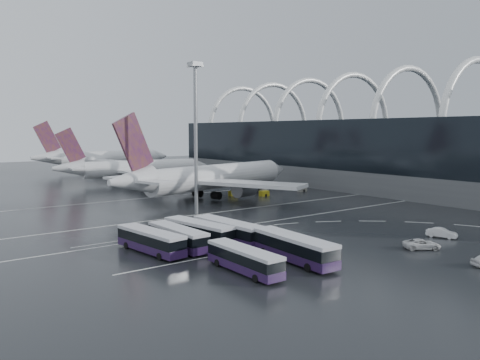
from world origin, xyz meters
TOP-DOWN VIEW (x-y plane):
  - ground at (0.00, 0.00)m, footprint 420.00×420.00m
  - terminal at (61.56, 19.84)m, footprint 42.00×160.00m
  - lane_marking_near at (0.00, -2.00)m, footprint 120.00×0.25m
  - lane_marking_mid at (0.00, 12.00)m, footprint 120.00×0.25m
  - lane_marking_far at (0.00, 40.00)m, footprint 120.00×0.25m
  - bus_bay_line_south at (-24.00, -16.00)m, footprint 28.00×0.25m
  - bus_bay_line_north at (-24.00, 0.00)m, footprint 28.00×0.25m
  - airliner_main at (5.43, 29.67)m, footprint 60.72×52.46m
  - airliner_gate_b at (5.35, 75.28)m, footprint 51.71×46.17m
  - airliner_gate_c at (13.12, 124.12)m, footprint 58.13×53.92m
  - bus_row_near_a at (-29.80, -9.33)m, footprint 4.55×13.16m
  - bus_row_near_b at (-25.63, -9.45)m, footprint 3.29×12.64m
  - bus_row_near_c at (-21.43, -8.40)m, footprint 4.92×13.44m
  - bus_row_near_d at (-17.80, -10.98)m, footprint 4.07×13.78m
  - bus_row_far_a at (-24.89, -24.29)m, footprint 2.97×12.04m
  - bus_row_far_c at (-16.99, -24.48)m, footprint 3.96×14.05m
  - van_curve_a at (2.14, -30.78)m, footprint 5.62×4.94m
  - van_curve_c at (11.28, -28.52)m, footprint 2.91×4.85m
  - floodlight_mast at (-8.57, 13.23)m, footprint 2.33×2.33m
  - gse_cart_belly_a at (19.17, 24.95)m, footprint 2.48×1.46m
  - gse_cart_belly_b at (21.88, 28.21)m, footprint 2.18×1.29m
  - gse_cart_belly_d at (33.52, 25.59)m, footprint 2.47×1.46m
  - gse_cart_belly_e at (13.06, 30.26)m, footprint 2.33×1.38m

SIDE VIEW (x-z plane):
  - ground at x=0.00m, z-range 0.00..0.00m
  - lane_marking_near at x=0.00m, z-range 0.00..0.01m
  - lane_marking_mid at x=0.00m, z-range 0.00..0.01m
  - lane_marking_far at x=0.00m, z-range 0.00..0.01m
  - bus_bay_line_south at x=-24.00m, z-range 0.00..0.01m
  - bus_bay_line_north at x=-24.00m, z-range 0.00..0.01m
  - gse_cart_belly_b at x=21.88m, z-range 0.00..1.19m
  - gse_cart_belly_e at x=13.06m, z-range 0.00..1.27m
  - gse_cart_belly_d at x=33.52m, z-range 0.00..1.35m
  - gse_cart_belly_a at x=19.17m, z-range 0.00..1.35m
  - van_curve_a at x=2.14m, z-range 0.00..1.44m
  - van_curve_c at x=11.28m, z-range 0.00..1.51m
  - bus_row_far_a at x=-24.89m, z-range 0.15..3.11m
  - bus_row_near_b at x=-25.63m, z-range 0.15..3.24m
  - bus_row_near_a at x=-29.80m, z-range 0.16..3.33m
  - bus_row_near_c at x=-21.43m, z-range 0.16..3.40m
  - bus_row_near_d at x=-17.80m, z-range 0.17..3.51m
  - bus_row_far_c at x=-16.99m, z-range 0.17..3.59m
  - airliner_gate_b at x=5.35m, z-range -4.48..13.46m
  - airliner_main at x=5.43m, z-range -5.18..15.57m
  - airliner_gate_c at x=13.12m, z-range -5.20..15.61m
  - terminal at x=61.56m, z-range -6.58..28.32m
  - floodlight_mast at x=-8.57m, z-range 3.92..34.30m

